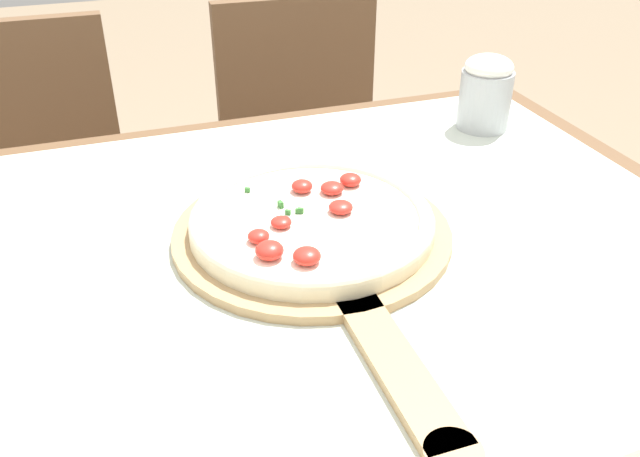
{
  "coord_description": "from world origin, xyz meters",
  "views": [
    {
      "loc": [
        -0.18,
        -0.61,
        1.22
      ],
      "look_at": [
        0.04,
        0.03,
        0.81
      ],
      "focal_mm": 38.0,
      "sensor_mm": 36.0,
      "label": 1
    }
  ],
  "objects_px": {
    "chair_left": "(40,204)",
    "chair_right": "(307,164)",
    "pizza": "(312,220)",
    "flour_cup": "(486,92)",
    "pizza_peel": "(319,244)"
  },
  "relations": [
    {
      "from": "chair_right",
      "to": "flour_cup",
      "type": "height_order",
      "value": "flour_cup"
    },
    {
      "from": "chair_right",
      "to": "chair_left",
      "type": "bearing_deg",
      "value": -177.91
    },
    {
      "from": "pizza",
      "to": "chair_right",
      "type": "bearing_deg",
      "value": 72.51
    },
    {
      "from": "pizza_peel",
      "to": "chair_left",
      "type": "bearing_deg",
      "value": 116.41
    },
    {
      "from": "pizza_peel",
      "to": "chair_right",
      "type": "relative_size",
      "value": 0.63
    },
    {
      "from": "flour_cup",
      "to": "pizza",
      "type": "bearing_deg",
      "value": -148.0
    },
    {
      "from": "chair_left",
      "to": "chair_right",
      "type": "xyz_separation_m",
      "value": [
        0.61,
        -0.0,
        0.0
      ]
    },
    {
      "from": "pizza",
      "to": "chair_right",
      "type": "distance_m",
      "value": 0.82
    },
    {
      "from": "pizza_peel",
      "to": "chair_right",
      "type": "bearing_deg",
      "value": 73.07
    },
    {
      "from": "pizza",
      "to": "chair_right",
      "type": "relative_size",
      "value": 0.34
    },
    {
      "from": "chair_right",
      "to": "flour_cup",
      "type": "xyz_separation_m",
      "value": [
        0.14,
        -0.5,
        0.34
      ]
    },
    {
      "from": "chair_right",
      "to": "pizza",
      "type": "bearing_deg",
      "value": -105.4
    },
    {
      "from": "pizza_peel",
      "to": "pizza",
      "type": "bearing_deg",
      "value": 90.64
    },
    {
      "from": "chair_left",
      "to": "chair_right",
      "type": "bearing_deg",
      "value": 0.46
    },
    {
      "from": "flour_cup",
      "to": "pizza_peel",
      "type": "bearing_deg",
      "value": -145.3
    }
  ]
}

